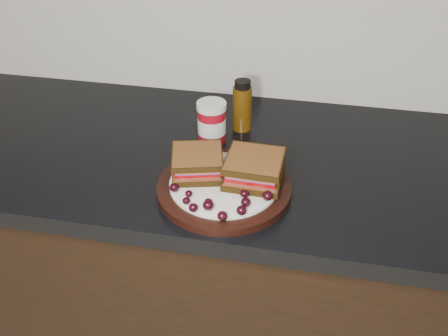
# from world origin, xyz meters

# --- Properties ---
(base_cabinets) EXTENTS (3.96, 0.58, 0.86)m
(base_cabinets) POSITION_xyz_m (0.00, 1.70, 0.43)
(base_cabinets) COLOR black
(base_cabinets) RESTS_ON ground_plane
(countertop) EXTENTS (3.98, 0.60, 0.04)m
(countertop) POSITION_xyz_m (0.00, 1.70, 0.88)
(countertop) COLOR black
(countertop) RESTS_ON base_cabinets
(plate) EXTENTS (0.28, 0.28, 0.02)m
(plate) POSITION_xyz_m (0.10, 1.55, 0.91)
(plate) COLOR black
(plate) RESTS_ON countertop
(sandwich_left) EXTENTS (0.13, 0.13, 0.05)m
(sandwich_left) POSITION_xyz_m (0.04, 1.58, 0.95)
(sandwich_left) COLOR brown
(sandwich_left) RESTS_ON plate
(sandwich_right) EXTENTS (0.12, 0.12, 0.05)m
(sandwich_right) POSITION_xyz_m (0.16, 1.58, 0.95)
(sandwich_right) COLOR brown
(sandwich_right) RESTS_ON plate
(grape_0) EXTENTS (0.02, 0.02, 0.02)m
(grape_0) POSITION_xyz_m (0.01, 1.50, 0.93)
(grape_0) COLOR black
(grape_0) RESTS_ON plate
(grape_1) EXTENTS (0.02, 0.02, 0.01)m
(grape_1) POSITION_xyz_m (0.04, 1.49, 0.93)
(grape_1) COLOR black
(grape_1) RESTS_ON plate
(grape_2) EXTENTS (0.02, 0.02, 0.01)m
(grape_2) POSITION_xyz_m (0.04, 1.47, 0.93)
(grape_2) COLOR black
(grape_2) RESTS_ON plate
(grape_3) EXTENTS (0.02, 0.02, 0.02)m
(grape_3) POSITION_xyz_m (0.06, 1.45, 0.93)
(grape_3) COLOR black
(grape_3) RESTS_ON plate
(grape_4) EXTENTS (0.02, 0.02, 0.02)m
(grape_4) POSITION_xyz_m (0.08, 1.46, 0.93)
(grape_4) COLOR black
(grape_4) RESTS_ON plate
(grape_5) EXTENTS (0.02, 0.02, 0.02)m
(grape_5) POSITION_xyz_m (0.08, 1.47, 0.93)
(grape_5) COLOR black
(grape_5) RESTS_ON plate
(grape_6) EXTENTS (0.02, 0.02, 0.02)m
(grape_6) POSITION_xyz_m (0.12, 1.44, 0.93)
(grape_6) COLOR black
(grape_6) RESTS_ON plate
(grape_7) EXTENTS (0.02, 0.02, 0.02)m
(grape_7) POSITION_xyz_m (0.15, 1.46, 0.93)
(grape_7) COLOR black
(grape_7) RESTS_ON plate
(grape_8) EXTENTS (0.02, 0.02, 0.02)m
(grape_8) POSITION_xyz_m (0.15, 1.49, 0.93)
(grape_8) COLOR black
(grape_8) RESTS_ON plate
(grape_9) EXTENTS (0.02, 0.02, 0.02)m
(grape_9) POSITION_xyz_m (0.15, 1.51, 0.93)
(grape_9) COLOR black
(grape_9) RESTS_ON plate
(grape_10) EXTENTS (0.02, 0.02, 0.02)m
(grape_10) POSITION_xyz_m (0.19, 1.51, 0.93)
(grape_10) COLOR black
(grape_10) RESTS_ON plate
(grape_11) EXTENTS (0.02, 0.02, 0.01)m
(grape_11) POSITION_xyz_m (0.17, 1.54, 0.93)
(grape_11) COLOR black
(grape_11) RESTS_ON plate
(grape_12) EXTENTS (0.02, 0.02, 0.02)m
(grape_12) POSITION_xyz_m (0.18, 1.55, 0.93)
(grape_12) COLOR black
(grape_12) RESTS_ON plate
(grape_13) EXTENTS (0.02, 0.02, 0.02)m
(grape_13) POSITION_xyz_m (0.17, 1.59, 0.93)
(grape_13) COLOR black
(grape_13) RESTS_ON plate
(grape_14) EXTENTS (0.02, 0.02, 0.02)m
(grape_14) POSITION_xyz_m (0.15, 1.59, 0.93)
(grape_14) COLOR black
(grape_14) RESTS_ON plate
(grape_15) EXTENTS (0.02, 0.02, 0.02)m
(grape_15) POSITION_xyz_m (0.07, 1.58, 0.93)
(grape_15) COLOR black
(grape_15) RESTS_ON plate
(grape_16) EXTENTS (0.02, 0.02, 0.02)m
(grape_16) POSITION_xyz_m (0.03, 1.60, 0.93)
(grape_16) COLOR black
(grape_16) RESTS_ON plate
(grape_17) EXTENTS (0.02, 0.02, 0.02)m
(grape_17) POSITION_xyz_m (0.03, 1.57, 0.93)
(grape_17) COLOR black
(grape_17) RESTS_ON plate
(grape_18) EXTENTS (0.02, 0.02, 0.02)m
(grape_18) POSITION_xyz_m (0.02, 1.55, 0.93)
(grape_18) COLOR black
(grape_18) RESTS_ON plate
(grape_19) EXTENTS (0.02, 0.02, 0.02)m
(grape_19) POSITION_xyz_m (0.00, 1.54, 0.93)
(grape_19) COLOR black
(grape_19) RESTS_ON plate
(grape_20) EXTENTS (0.02, 0.02, 0.02)m
(grape_20) POSITION_xyz_m (0.05, 1.57, 0.93)
(grape_20) COLOR black
(grape_20) RESTS_ON plate
(grape_21) EXTENTS (0.02, 0.02, 0.02)m
(grape_21) POSITION_xyz_m (0.04, 1.57, 0.93)
(grape_21) COLOR black
(grape_21) RESTS_ON plate
(grape_22) EXTENTS (0.02, 0.02, 0.01)m
(grape_22) POSITION_xyz_m (0.03, 1.56, 0.93)
(grape_22) COLOR black
(grape_22) RESTS_ON plate
(condiment_jar) EXTENTS (0.08, 0.08, 0.10)m
(condiment_jar) POSITION_xyz_m (0.03, 1.75, 0.95)
(condiment_jar) COLOR maroon
(condiment_jar) RESTS_ON countertop
(oil_bottle) EXTENTS (0.06, 0.06, 0.13)m
(oil_bottle) POSITION_xyz_m (0.09, 1.82, 0.97)
(oil_bottle) COLOR #4B2D07
(oil_bottle) RESTS_ON countertop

